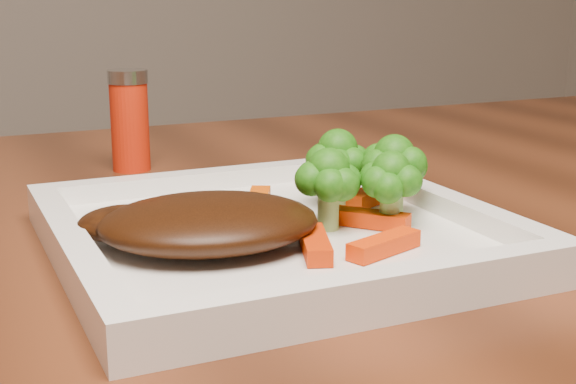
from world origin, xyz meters
name	(u,v)px	position (x,y,z in m)	size (l,w,h in m)	color
plate	(274,240)	(-0.05, 0.08, 0.76)	(0.27, 0.27, 0.01)	white
steak	(209,222)	(-0.10, 0.07, 0.78)	(0.13, 0.10, 0.03)	#331707
broccoli_0	(338,159)	(0.02, 0.12, 0.80)	(0.05, 0.05, 0.07)	#267012
broccoli_1	(394,169)	(0.04, 0.08, 0.79)	(0.05, 0.05, 0.06)	#1D6711
broccoli_2	(391,183)	(0.02, 0.06, 0.79)	(0.05, 0.05, 0.06)	#326210
broccoli_3	(329,182)	(-0.01, 0.07, 0.79)	(0.05, 0.05, 0.06)	#245B0F
carrot_0	(384,245)	(-0.01, 0.01, 0.77)	(0.05, 0.01, 0.01)	red
carrot_2	(315,244)	(-0.04, 0.03, 0.77)	(0.06, 0.01, 0.01)	red
carrot_3	(377,194)	(0.05, 0.12, 0.77)	(0.06, 0.02, 0.01)	#E03703
carrot_4	(258,201)	(-0.04, 0.13, 0.77)	(0.05, 0.01, 0.01)	#D94B03
carrot_5	(368,218)	(0.01, 0.06, 0.77)	(0.05, 0.01, 0.01)	#EB3403
spice_shaker	(130,121)	(-0.08, 0.35, 0.80)	(0.03, 0.03, 0.09)	red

